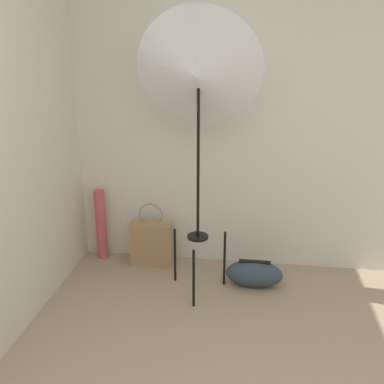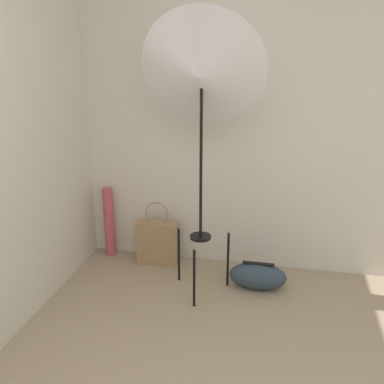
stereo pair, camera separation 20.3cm
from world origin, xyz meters
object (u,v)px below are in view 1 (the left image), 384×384
at_px(tote_bag, 152,243).
at_px(paper_roll, 101,225).
at_px(duffel_bag, 254,274).
at_px(photo_umbrella, 199,76).

bearing_deg(tote_bag, paper_roll, 171.76).
bearing_deg(duffel_bag, paper_roll, 167.08).
xyz_separation_m(duffel_bag, paper_roll, (-1.37, 0.31, 0.21)).
bearing_deg(photo_umbrella, tote_bag, 140.92).
bearing_deg(tote_bag, photo_umbrella, -39.08).
relative_size(duffel_bag, paper_roll, 0.71).
xyz_separation_m(photo_umbrella, tote_bag, (-0.45, 0.37, -1.45)).
height_order(photo_umbrella, paper_roll, photo_umbrella).
relative_size(photo_umbrella, tote_bag, 3.67).
distance_m(photo_umbrella, duffel_bag, 1.61).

